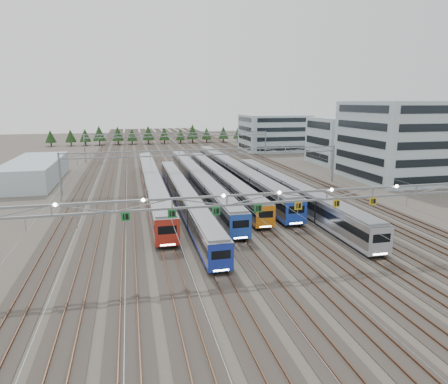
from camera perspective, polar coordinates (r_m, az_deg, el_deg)
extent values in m
plane|color=#47423A|center=(44.71, 7.50, -9.93)|extent=(400.00, 400.00, 0.00)
cube|color=#2D2823|center=(140.34, -7.07, 5.65)|extent=(54.00, 260.00, 0.08)
cube|color=brown|center=(139.92, -17.53, 5.18)|extent=(0.08, 260.00, 0.16)
cube|color=brown|center=(145.26, 3.01, 6.01)|extent=(0.08, 260.00, 0.16)
cube|color=brown|center=(140.25, -7.37, 5.68)|extent=(0.08, 260.00, 0.16)
cube|color=brown|center=(140.40, -6.78, 5.71)|extent=(0.08, 260.00, 0.16)
cube|color=black|center=(77.86, -10.21, 0.14)|extent=(2.47, 61.63, 0.37)
cube|color=#9EA0A5|center=(77.49, -10.26, 1.45)|extent=(2.91, 62.89, 3.27)
cube|color=black|center=(77.42, -10.27, 1.73)|extent=(2.97, 62.58, 0.99)
cube|color=#B2291B|center=(77.77, -10.22, 0.45)|extent=(2.96, 62.58, 0.36)
cube|color=slate|center=(77.17, -10.31, 2.71)|extent=(2.62, 61.63, 0.26)
cube|color=#B2291B|center=(47.13, -8.09, -5.83)|extent=(2.93, 0.12, 3.27)
cube|color=black|center=(46.98, -8.10, -5.39)|extent=(2.18, 0.10, 0.99)
cube|color=white|center=(47.55, -8.03, -7.49)|extent=(1.75, 0.06, 0.16)
cube|color=black|center=(66.96, -5.79, -1.80)|extent=(2.22, 55.20, 0.34)
cube|color=#9EA0A5|center=(66.57, -5.82, -0.45)|extent=(2.61, 56.33, 2.94)
cube|color=black|center=(66.49, -5.82, -0.15)|extent=(2.67, 56.04, 0.89)
cube|color=#1B30A5|center=(66.87, -5.79, -1.48)|extent=(2.66, 56.04, 0.33)
cube|color=slate|center=(66.24, -5.85, 0.87)|extent=(2.35, 55.20, 0.23)
cube|color=#1B30A5|center=(40.08, -0.43, -9.41)|extent=(2.63, 0.12, 2.94)
cube|color=black|center=(39.92, -0.43, -8.96)|extent=(1.96, 0.10, 0.89)
cube|color=white|center=(40.53, -0.41, -11.12)|extent=(1.57, 0.06, 0.14)
cube|color=black|center=(81.02, -3.94, 0.80)|extent=(2.38, 65.14, 0.36)
cube|color=#9EA0A5|center=(80.68, -3.96, 2.01)|extent=(2.80, 66.47, 3.15)
cube|color=black|center=(80.61, -3.96, 2.27)|extent=(2.86, 66.14, 0.95)
cube|color=blue|center=(80.94, -3.94, 1.09)|extent=(2.85, 66.14, 0.35)
cube|color=slate|center=(80.38, -3.98, 3.18)|extent=(2.52, 65.14, 0.25)
cube|color=blue|center=(49.16, 2.40, -5.01)|extent=(2.82, 0.12, 3.15)
cube|color=black|center=(49.02, 2.41, -4.60)|extent=(2.10, 0.10, 0.95)
cube|color=white|center=(49.55, 2.40, -6.55)|extent=(1.68, 0.06, 0.15)
cube|color=black|center=(80.81, -0.66, 0.79)|extent=(2.30, 55.87, 0.35)
cube|color=#9EA0A5|center=(80.47, -0.67, 1.97)|extent=(2.71, 57.01, 3.05)
cube|color=black|center=(80.41, -0.67, 2.22)|extent=(2.77, 56.73, 0.92)
cube|color=orange|center=(80.72, -0.66, 1.07)|extent=(2.76, 56.73, 0.34)
cube|color=slate|center=(80.19, -0.67, 3.11)|extent=(2.44, 55.87, 0.24)
cube|color=orange|center=(53.80, 5.98, -3.57)|extent=(2.73, 0.12, 3.05)
cube|color=black|center=(53.67, 6.00, -3.20)|extent=(2.03, 0.10, 0.92)
cube|color=white|center=(54.13, 5.97, -4.94)|extent=(1.63, 0.06, 0.15)
cube|color=black|center=(87.41, 1.38, 1.72)|extent=(2.62, 66.80, 0.40)
cube|color=#9EA0A5|center=(87.06, 1.39, 2.96)|extent=(3.08, 68.16, 3.47)
cube|color=black|center=(86.99, 1.39, 3.23)|extent=(3.14, 67.82, 1.05)
cube|color=blue|center=(87.32, 1.38, 2.02)|extent=(3.13, 67.82, 0.39)
cube|color=slate|center=(86.77, 1.39, 4.16)|extent=(2.78, 66.80, 0.28)
cube|color=blue|center=(55.58, 10.29, -2.90)|extent=(3.10, 0.12, 3.47)
cube|color=black|center=(55.44, 10.31, -2.49)|extent=(2.31, 0.10, 1.05)
cube|color=white|center=(55.95, 10.25, -4.41)|extent=(1.85, 0.06, 0.17)
cube|color=black|center=(69.88, 9.20, -1.27)|extent=(2.47, 51.62, 0.37)
cube|color=#9EA0A5|center=(69.46, 9.25, 0.18)|extent=(2.91, 52.67, 3.27)
cube|color=black|center=(69.38, 9.27, 0.50)|extent=(2.97, 52.41, 0.99)
cube|color=#9DA0AB|center=(69.77, 9.21, -0.92)|extent=(2.96, 52.41, 0.36)
cube|color=slate|center=(69.11, 9.31, 1.59)|extent=(2.62, 51.62, 0.26)
cube|color=#9DA0AB|center=(47.19, 21.53, -6.60)|extent=(2.93, 0.12, 3.27)
cube|color=black|center=(47.04, 21.59, -6.16)|extent=(2.18, 0.10, 0.99)
cube|color=white|center=(47.61, 21.43, -8.25)|extent=(1.75, 0.06, 0.16)
cube|color=gray|center=(42.34, 7.80, -0.14)|extent=(56.00, 0.22, 0.22)
cube|color=gray|center=(42.57, 7.76, -1.45)|extent=(56.00, 0.22, 0.22)
cube|color=#17752D|center=(39.88, -13.89, -3.43)|extent=(0.85, 0.06, 0.85)
cube|color=#17752D|center=(40.04, -7.44, -3.09)|extent=(0.85, 0.06, 0.85)
cube|color=#17752D|center=(40.71, -1.12, -2.72)|extent=(0.85, 0.06, 0.85)
cube|color=#17752D|center=(41.85, 4.92, -2.33)|extent=(0.85, 0.06, 0.85)
cube|color=gold|center=(43.43, 10.57, -1.95)|extent=(0.85, 0.06, 0.85)
cube|color=gold|center=(45.40, 15.78, -1.58)|extent=(0.85, 0.06, 0.85)
cube|color=gold|center=(47.72, 20.52, -1.23)|extent=(0.85, 0.06, 0.85)
cylinder|color=gray|center=(80.64, -22.39, 2.39)|extent=(0.36, 0.36, 8.00)
cylinder|color=gray|center=(90.44, 15.31, 3.93)|extent=(0.36, 0.36, 8.00)
cube|color=gray|center=(80.44, -2.46, 6.06)|extent=(56.00, 0.22, 0.22)
cube|color=gray|center=(80.57, -2.45, 5.35)|extent=(56.00, 0.22, 0.22)
cylinder|color=gray|center=(124.86, -19.28, 5.99)|extent=(0.36, 0.36, 8.00)
cylinder|color=gray|center=(131.41, 5.94, 6.93)|extent=(0.36, 0.36, 8.00)
cube|color=gray|center=(124.74, -6.40, 8.37)|extent=(56.00, 0.22, 0.22)
cube|color=gray|center=(124.82, -6.39, 7.91)|extent=(56.00, 0.22, 0.22)
cube|color=#A7BCC7|center=(97.13, 23.30, 6.69)|extent=(18.00, 22.00, 17.29)
cube|color=#A7BCC7|center=(117.83, 16.27, 7.03)|extent=(14.00, 16.00, 12.88)
cube|color=#A7BCC7|center=(145.54, 7.18, 8.38)|extent=(22.00, 18.00, 12.66)
cube|color=#A7BCC7|center=(96.97, -25.40, 2.74)|extent=(10.00, 30.00, 4.74)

